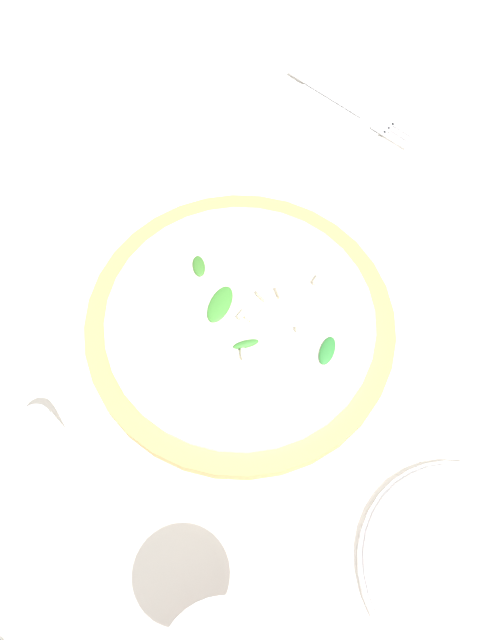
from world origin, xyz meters
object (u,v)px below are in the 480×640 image
at_px(side_plate_white, 466,568).
at_px(pizza_arugula_main, 240,325).
at_px(shaker_pepper, 44,430).
at_px(fork, 349,105).

bearing_deg(side_plate_white, pizza_arugula_main, -176.35).
relative_size(pizza_arugula_main, shaker_pepper, 5.19).
bearing_deg(pizza_arugula_main, fork, 119.60).
distance_m(pizza_arugula_main, shaker_pepper, 0.22).
distance_m(pizza_arugula_main, fork, 0.36).
relative_size(fork, side_plate_white, 1.01).
bearing_deg(shaker_pepper, fork, 106.76).
xyz_separation_m(fork, shaker_pepper, (0.16, -0.53, 0.03)).
distance_m(pizza_arugula_main, side_plate_white, 0.32).
relative_size(pizza_arugula_main, side_plate_white, 1.78).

